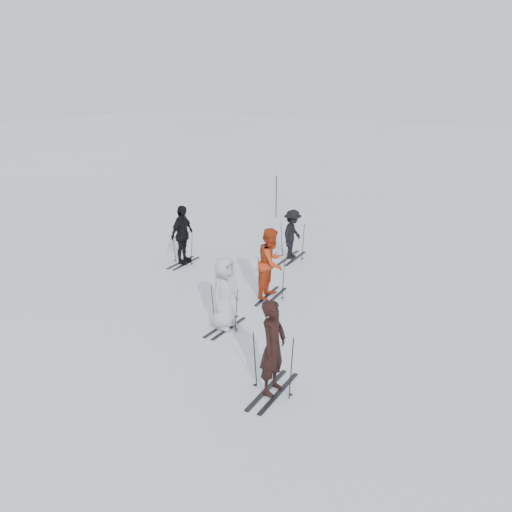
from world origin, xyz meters
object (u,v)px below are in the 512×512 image
at_px(skier_red, 271,264).
at_px(piste_marker, 276,197).
at_px(skier_grey, 224,294).
at_px(skier_uphill_far, 292,235).
at_px(skier_near_dark, 273,348).
at_px(skier_uphill_left, 182,235).

height_order(skier_red, piste_marker, skier_red).
height_order(skier_red, skier_grey, skier_red).
bearing_deg(skier_uphill_far, piste_marker, 29.53).
xyz_separation_m(skier_red, skier_uphill_far, (-1.30, 3.45, -0.16)).
relative_size(skier_near_dark, skier_grey, 1.06).
xyz_separation_m(skier_near_dark, piste_marker, (-7.58, 12.45, -0.04)).
height_order(skier_uphill_far, piste_marker, piste_marker).
bearing_deg(skier_grey, skier_uphill_far, 10.24).
bearing_deg(skier_uphill_left, skier_uphill_far, -54.98).
xyz_separation_m(skier_near_dark, skier_uphill_far, (-4.04, 7.77, -0.13)).
distance_m(skier_red, skier_grey, 2.41).
bearing_deg(skier_uphill_far, skier_red, -166.87).
bearing_deg(skier_red, skier_uphill_left, 67.63).
relative_size(skier_near_dark, piste_marker, 1.04).
xyz_separation_m(skier_uphill_left, piste_marker, (-0.74, 7.19, -0.04)).
bearing_deg(skier_near_dark, skier_uphill_left, 46.30).
height_order(skier_grey, skier_uphill_far, skier_grey).
bearing_deg(skier_uphill_left, skier_grey, -135.21).
height_order(skier_red, skier_uphill_left, skier_red).
xyz_separation_m(skier_uphill_left, skier_uphill_far, (2.80, 2.50, -0.13)).
distance_m(skier_red, skier_uphill_far, 3.69).
bearing_deg(skier_uphill_left, skier_near_dark, -134.40).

